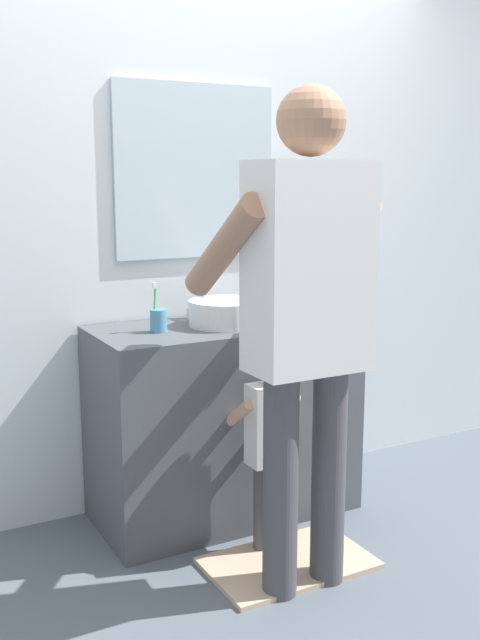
{
  "coord_description": "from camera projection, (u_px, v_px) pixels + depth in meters",
  "views": [
    {
      "loc": [
        -1.44,
        -2.51,
        1.49
      ],
      "look_at": [
        0.0,
        0.15,
        0.92
      ],
      "focal_mm": 41.46,
      "sensor_mm": 36.0,
      "label": 1
    }
  ],
  "objects": [
    {
      "name": "soap_bottle",
      "position": [
        283.0,
        304.0,
        3.33
      ],
      "size": [
        0.06,
        0.06,
        0.17
      ],
      "color": "gold",
      "rests_on": "vanity_cabinet"
    },
    {
      "name": "vanity_cabinet",
      "position": [
        224.0,
        420.0,
        3.3
      ],
      "size": [
        1.14,
        0.54,
        0.87
      ],
      "primitive_type": "cube",
      "color": "#4C5156",
      "rests_on": "ground"
    },
    {
      "name": "sink_basin",
      "position": [
        226.0,
        312.0,
        3.19
      ],
      "size": [
        0.32,
        0.32,
        0.11
      ],
      "color": "silver",
      "rests_on": "vanity_cabinet"
    },
    {
      "name": "ground_plane",
      "position": [
        257.0,
        538.0,
        3.12
      ],
      "size": [
        14.0,
        14.0,
        0.0
      ],
      "primitive_type": "plane",
      "color": "slate"
    },
    {
      "name": "back_wall",
      "position": [
        192.0,
        210.0,
        3.4
      ],
      "size": [
        4.4,
        0.1,
        2.7
      ],
      "color": "silver",
      "rests_on": "ground"
    },
    {
      "name": "child_toddler",
      "position": [
        270.0,
        435.0,
        2.94
      ],
      "size": [
        0.25,
        0.25,
        0.82
      ],
      "color": "#47474C",
      "rests_on": "ground"
    },
    {
      "name": "adult_parent",
      "position": [
        305.0,
        299.0,
        2.57
      ],
      "size": [
        0.56,
        0.58,
        1.8
      ],
      "color": "#47474C",
      "rests_on": "ground"
    },
    {
      "name": "toothbrush_cup",
      "position": [
        158.0,
        320.0,
        3.05
      ],
      "size": [
        0.07,
        0.07,
        0.21
      ],
      "color": "#4C8EB2",
      "rests_on": "vanity_cabinet"
    },
    {
      "name": "faucet",
      "position": [
        206.0,
        300.0,
        3.35
      ],
      "size": [
        0.18,
        0.14,
        0.18
      ],
      "color": "#B7BABF",
      "rests_on": "vanity_cabinet"
    },
    {
      "name": "bath_mat",
      "position": [
        288.0,
        563.0,
        2.9
      ],
      "size": [
        0.64,
        0.4,
        0.02
      ],
      "primitive_type": "cube",
      "color": "#CCAD8E",
      "rests_on": "ground"
    }
  ]
}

